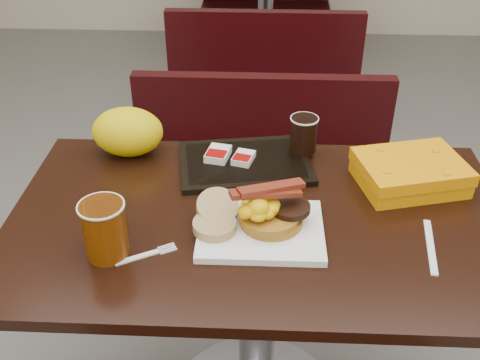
{
  "coord_description": "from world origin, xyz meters",
  "views": [
    {
      "loc": [
        0.0,
        -1.07,
        1.57
      ],
      "look_at": [
        -0.05,
        0.08,
        0.8
      ],
      "focal_mm": 42.23,
      "sensor_mm": 36.0,
      "label": 1
    }
  ],
  "objects_px": {
    "fork": "(137,257)",
    "hashbrown_sleeve_left": "(218,154)",
    "paper_bag": "(128,132)",
    "bench_near_n": "(261,186)",
    "pancake_stack": "(271,217)",
    "table_far": "(265,23)",
    "hashbrown_sleeve_right": "(243,158)",
    "bench_far_s": "(264,65)",
    "knife": "(430,246)",
    "table_near": "(257,324)",
    "coffee_cup_near": "(105,230)",
    "tray": "(245,163)",
    "clamshell": "(410,173)",
    "platter": "(261,230)",
    "coffee_cup_far": "(303,134)"
  },
  "relations": [
    {
      "from": "fork",
      "to": "hashbrown_sleeve_left",
      "type": "distance_m",
      "value": 0.43
    },
    {
      "from": "hashbrown_sleeve_left",
      "to": "paper_bag",
      "type": "height_order",
      "value": "paper_bag"
    },
    {
      "from": "bench_near_n",
      "to": "pancake_stack",
      "type": "distance_m",
      "value": 0.86
    },
    {
      "from": "table_far",
      "to": "hashbrown_sleeve_right",
      "type": "xyz_separation_m",
      "value": [
        -0.05,
        -2.38,
        0.4
      ]
    },
    {
      "from": "bench_near_n",
      "to": "table_far",
      "type": "xyz_separation_m",
      "value": [
        0.0,
        1.9,
        0.02
      ]
    },
    {
      "from": "table_far",
      "to": "bench_far_s",
      "type": "relative_size",
      "value": 1.2
    },
    {
      "from": "knife",
      "to": "hashbrown_sleeve_right",
      "type": "relative_size",
      "value": 2.77
    },
    {
      "from": "fork",
      "to": "hashbrown_sleeve_left",
      "type": "relative_size",
      "value": 1.73
    },
    {
      "from": "fork",
      "to": "hashbrown_sleeve_right",
      "type": "xyz_separation_m",
      "value": [
        0.21,
        0.39,
        0.02
      ]
    },
    {
      "from": "bench_near_n",
      "to": "table_far",
      "type": "height_order",
      "value": "table_far"
    },
    {
      "from": "table_near",
      "to": "knife",
      "type": "relative_size",
      "value": 6.38
    },
    {
      "from": "fork",
      "to": "bench_near_n",
      "type": "bearing_deg",
      "value": 45.14
    },
    {
      "from": "coffee_cup_near",
      "to": "tray",
      "type": "bearing_deg",
      "value": 52.84
    },
    {
      "from": "knife",
      "to": "paper_bag",
      "type": "relative_size",
      "value": 0.96
    },
    {
      "from": "coffee_cup_near",
      "to": "clamshell",
      "type": "relative_size",
      "value": 0.5
    },
    {
      "from": "bench_near_n",
      "to": "table_near",
      "type": "bearing_deg",
      "value": -90.0
    },
    {
      "from": "knife",
      "to": "platter",
      "type": "bearing_deg",
      "value": -86.76
    },
    {
      "from": "coffee_cup_far",
      "to": "table_far",
      "type": "bearing_deg",
      "value": 92.84
    },
    {
      "from": "table_far",
      "to": "tray",
      "type": "bearing_deg",
      "value": -91.06
    },
    {
      "from": "table_far",
      "to": "tray",
      "type": "relative_size",
      "value": 3.43
    },
    {
      "from": "coffee_cup_near",
      "to": "coffee_cup_far",
      "type": "bearing_deg",
      "value": 44.67
    },
    {
      "from": "coffee_cup_near",
      "to": "hashbrown_sleeve_left",
      "type": "bearing_deg",
      "value": 61.48
    },
    {
      "from": "clamshell",
      "to": "coffee_cup_near",
      "type": "bearing_deg",
      "value": -171.01
    },
    {
      "from": "bench_far_s",
      "to": "fork",
      "type": "relative_size",
      "value": 7.31
    },
    {
      "from": "knife",
      "to": "coffee_cup_far",
      "type": "height_order",
      "value": "coffee_cup_far"
    },
    {
      "from": "coffee_cup_far",
      "to": "hashbrown_sleeve_right",
      "type": "bearing_deg",
      "value": -158.19
    },
    {
      "from": "coffee_cup_far",
      "to": "clamshell",
      "type": "relative_size",
      "value": 0.38
    },
    {
      "from": "table_near",
      "to": "bench_near_n",
      "type": "distance_m",
      "value": 0.7
    },
    {
      "from": "hashbrown_sleeve_left",
      "to": "paper_bag",
      "type": "relative_size",
      "value": 0.4
    },
    {
      "from": "table_near",
      "to": "hashbrown_sleeve_left",
      "type": "xyz_separation_m",
      "value": [
        -0.12,
        0.24,
        0.4
      ]
    },
    {
      "from": "bench_near_n",
      "to": "coffee_cup_far",
      "type": "distance_m",
      "value": 0.63
    },
    {
      "from": "table_near",
      "to": "coffee_cup_near",
      "type": "bearing_deg",
      "value": -155.56
    },
    {
      "from": "fork",
      "to": "clamshell",
      "type": "relative_size",
      "value": 0.53
    },
    {
      "from": "pancake_stack",
      "to": "paper_bag",
      "type": "bearing_deg",
      "value": 140.94
    },
    {
      "from": "hashbrown_sleeve_right",
      "to": "coffee_cup_far",
      "type": "xyz_separation_m",
      "value": [
        0.16,
        0.06,
        0.04
      ]
    },
    {
      "from": "coffee_cup_near",
      "to": "hashbrown_sleeve_right",
      "type": "xyz_separation_m",
      "value": [
        0.28,
        0.37,
        -0.04
      ]
    },
    {
      "from": "coffee_cup_near",
      "to": "fork",
      "type": "relative_size",
      "value": 0.95
    },
    {
      "from": "table_far",
      "to": "coffee_cup_far",
      "type": "distance_m",
      "value": 2.36
    },
    {
      "from": "table_near",
      "to": "hashbrown_sleeve_right",
      "type": "height_order",
      "value": "hashbrown_sleeve_right"
    },
    {
      "from": "tray",
      "to": "coffee_cup_near",
      "type": "bearing_deg",
      "value": -136.79
    },
    {
      "from": "coffee_cup_near",
      "to": "bench_near_n",
      "type": "bearing_deg",
      "value": 68.89
    },
    {
      "from": "paper_bag",
      "to": "hashbrown_sleeve_left",
      "type": "bearing_deg",
      "value": -8.82
    },
    {
      "from": "tray",
      "to": "coffee_cup_far",
      "type": "distance_m",
      "value": 0.18
    },
    {
      "from": "table_far",
      "to": "clamshell",
      "type": "distance_m",
      "value": 2.51
    },
    {
      "from": "hashbrown_sleeve_right",
      "to": "coffee_cup_far",
      "type": "height_order",
      "value": "coffee_cup_far"
    },
    {
      "from": "platter",
      "to": "clamshell",
      "type": "relative_size",
      "value": 1.1
    },
    {
      "from": "table_near",
      "to": "pancake_stack",
      "type": "xyz_separation_m",
      "value": [
        0.03,
        -0.04,
        0.41
      ]
    },
    {
      "from": "table_near",
      "to": "fork",
      "type": "height_order",
      "value": "fork"
    },
    {
      "from": "fork",
      "to": "tray",
      "type": "bearing_deg",
      "value": 32.67
    },
    {
      "from": "fork",
      "to": "table_near",
      "type": "bearing_deg",
      "value": 3.76
    }
  ]
}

